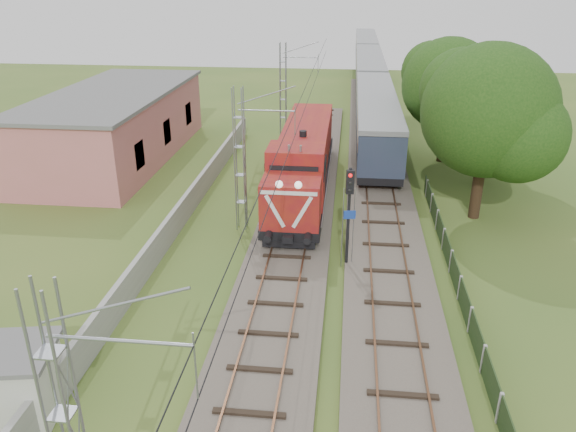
# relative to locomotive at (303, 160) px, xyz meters

# --- Properties ---
(ground) EXTENTS (140.00, 140.00, 0.00)m
(ground) POSITION_rel_locomotive_xyz_m (0.00, -17.72, -2.33)
(ground) COLOR #395821
(ground) RESTS_ON ground
(track_main) EXTENTS (4.20, 70.00, 0.45)m
(track_main) POSITION_rel_locomotive_xyz_m (0.00, -10.72, -2.15)
(track_main) COLOR #6B6054
(track_main) RESTS_ON ground
(track_side) EXTENTS (4.20, 80.00, 0.45)m
(track_side) POSITION_rel_locomotive_xyz_m (5.00, 2.28, -2.15)
(track_side) COLOR #6B6054
(track_side) RESTS_ON ground
(catenary) EXTENTS (3.31, 70.00, 8.00)m
(catenary) POSITION_rel_locomotive_xyz_m (-2.95, -5.72, 1.71)
(catenary) COLOR gray
(catenary) RESTS_ON ground
(boundary_wall) EXTENTS (0.25, 40.00, 1.50)m
(boundary_wall) POSITION_rel_locomotive_xyz_m (-6.50, -5.72, -1.58)
(boundary_wall) COLOR #9E9E99
(boundary_wall) RESTS_ON ground
(station_building) EXTENTS (8.40, 20.40, 5.22)m
(station_building) POSITION_rel_locomotive_xyz_m (-15.00, 6.28, 0.30)
(station_building) COLOR #B36460
(station_building) RESTS_ON ground
(fence) EXTENTS (0.12, 32.00, 1.20)m
(fence) POSITION_rel_locomotive_xyz_m (8.00, -14.72, -1.73)
(fence) COLOR black
(fence) RESTS_ON ground
(locomotive) EXTENTS (3.15, 18.01, 4.57)m
(locomotive) POSITION_rel_locomotive_xyz_m (0.00, 0.00, 0.00)
(locomotive) COLOR black
(locomotive) RESTS_ON ground
(coach_rake) EXTENTS (3.14, 70.09, 3.63)m
(coach_rake) POSITION_rel_locomotive_xyz_m (5.00, 35.28, 0.26)
(coach_rake) COLOR black
(coach_rake) RESTS_ON ground
(signal_post) EXTENTS (0.57, 0.45, 5.18)m
(signal_post) POSITION_rel_locomotive_xyz_m (2.98, -9.88, 1.22)
(signal_post) COLOR black
(signal_post) RESTS_ON ground
(relay_hut) EXTENTS (2.90, 2.90, 2.58)m
(relay_hut) POSITION_rel_locomotive_xyz_m (-7.40, -21.03, -1.03)
(relay_hut) COLOR beige
(relay_hut) RESTS_ON ground
(tree_a) EXTENTS (7.81, 7.43, 10.12)m
(tree_a) POSITION_rel_locomotive_xyz_m (10.53, -2.71, 3.98)
(tree_a) COLOR #3E2519
(tree_a) RESTS_ON ground
(tree_b) EXTENTS (7.04, 6.71, 9.13)m
(tree_b) POSITION_rel_locomotive_xyz_m (12.09, 3.48, 3.36)
(tree_b) COLOR #3E2519
(tree_b) RESTS_ON ground
(tree_c) EXTENTS (7.15, 6.81, 9.27)m
(tree_c) POSITION_rel_locomotive_xyz_m (10.04, 8.16, 3.45)
(tree_c) COLOR #3E2519
(tree_c) RESTS_ON ground
(tree_d) EXTENTS (5.61, 5.35, 7.28)m
(tree_d) POSITION_rel_locomotive_xyz_m (12.85, 21.41, 2.20)
(tree_d) COLOR #3E2519
(tree_d) RESTS_ON ground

